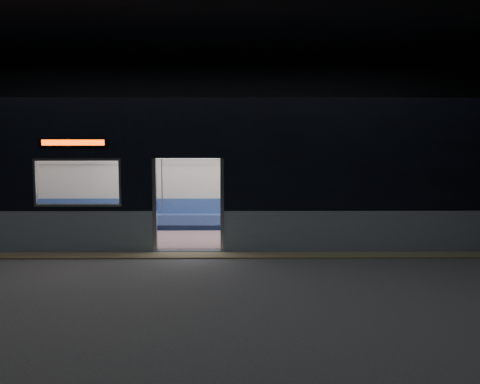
{
  "coord_description": "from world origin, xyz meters",
  "views": [
    {
      "loc": [
        1.05,
        -9.97,
        2.45
      ],
      "look_at": [
        1.14,
        2.3,
        1.18
      ],
      "focal_mm": 38.0,
      "sensor_mm": 36.0,
      "label": 1
    }
  ],
  "objects": [
    {
      "name": "tactile_strip",
      "position": [
        0.0,
        0.55,
        0.01
      ],
      "size": [
        22.8,
        0.5,
        0.03
      ],
      "primitive_type": "cube",
      "color": "#8C7F59",
      "rests_on": "station_floor"
    },
    {
      "name": "passenger",
      "position": [
        4.22,
        3.55,
        0.82
      ],
      "size": [
        0.45,
        0.74,
        1.42
      ],
      "rotation": [
        0.0,
        0.0,
        -0.15
      ],
      "color": "black",
      "rests_on": "metro_car"
    },
    {
      "name": "station_envelope",
      "position": [
        0.0,
        0.0,
        3.66
      ],
      "size": [
        24.0,
        14.0,
        5.0
      ],
      "color": "black",
      "rests_on": "station_floor"
    },
    {
      "name": "handbag",
      "position": [
        4.21,
        3.31,
        0.69
      ],
      "size": [
        0.38,
        0.36,
        0.15
      ],
      "primitive_type": "cube",
      "rotation": [
        0.0,
        0.0,
        -0.41
      ],
      "color": "black",
      "rests_on": "passenger"
    },
    {
      "name": "metro_car",
      "position": [
        -0.0,
        2.54,
        1.85
      ],
      "size": [
        18.0,
        3.04,
        3.35
      ],
      "color": "#939FAF",
      "rests_on": "station_floor"
    },
    {
      "name": "station_floor",
      "position": [
        0.0,
        0.0,
        -0.01
      ],
      "size": [
        24.0,
        14.0,
        0.01
      ],
      "primitive_type": "cube",
      "color": "#47494C",
      "rests_on": "ground"
    },
    {
      "name": "transit_map",
      "position": [
        5.0,
        3.85,
        1.5
      ],
      "size": [
        1.07,
        0.03,
        0.69
      ],
      "primitive_type": "cube",
      "color": "white",
      "rests_on": "metro_car"
    }
  ]
}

